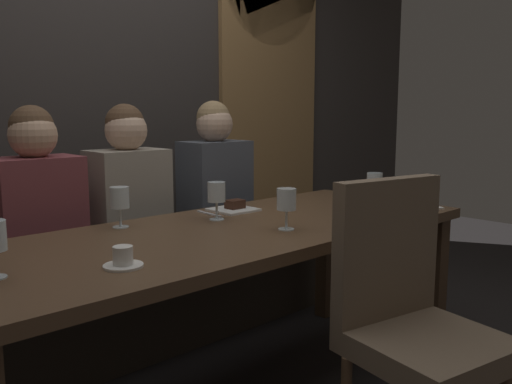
# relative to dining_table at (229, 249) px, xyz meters

# --- Properties ---
(back_wall_tiled) EXTENTS (6.00, 0.12, 3.00)m
(back_wall_tiled) POSITION_rel_dining_table_xyz_m (0.00, 1.22, 0.85)
(back_wall_tiled) COLOR #383330
(back_wall_tiled) RESTS_ON ground
(arched_door) EXTENTS (0.90, 0.05, 2.55)m
(arched_door) POSITION_rel_dining_table_xyz_m (1.35, 1.15, 0.71)
(arched_door) COLOR olive
(arched_door) RESTS_ON ground
(dining_table) EXTENTS (2.20, 0.84, 0.74)m
(dining_table) POSITION_rel_dining_table_xyz_m (0.00, 0.00, 0.00)
(dining_table) COLOR #493422
(dining_table) RESTS_ON ground
(banquette_bench) EXTENTS (2.50, 0.44, 0.45)m
(banquette_bench) POSITION_rel_dining_table_xyz_m (0.00, 0.70, -0.42)
(banquette_bench) COLOR #312A23
(banquette_bench) RESTS_ON ground
(chair_near_side) EXTENTS (0.51, 0.51, 0.98)m
(chair_near_side) POSITION_rel_dining_table_xyz_m (0.17, -0.72, -0.09)
(chair_near_side) COLOR brown
(chair_near_side) RESTS_ON ground
(diner_redhead) EXTENTS (0.36, 0.24, 0.78)m
(diner_redhead) POSITION_rel_dining_table_xyz_m (-0.49, 0.70, 0.17)
(diner_redhead) COLOR brown
(diner_redhead) RESTS_ON banquette_bench
(diner_bearded) EXTENTS (0.36, 0.24, 0.79)m
(diner_bearded) POSITION_rel_dining_table_xyz_m (-0.05, 0.70, 0.17)
(diner_bearded) COLOR #9E9384
(diner_bearded) RESTS_ON banquette_bench
(diner_far_end) EXTENTS (0.36, 0.24, 0.81)m
(diner_far_end) POSITION_rel_dining_table_xyz_m (0.49, 0.70, 0.18)
(diner_far_end) COLOR #4C515B
(diner_far_end) RESTS_ON banquette_bench
(wine_glass_far_right) EXTENTS (0.08, 0.08, 0.16)m
(wine_glass_far_right) POSITION_rel_dining_table_xyz_m (0.54, -0.32, 0.20)
(wine_glass_far_right) COLOR silver
(wine_glass_far_right) RESTS_ON dining_table
(wine_glass_center_back) EXTENTS (0.08, 0.08, 0.16)m
(wine_glass_center_back) POSITION_rel_dining_table_xyz_m (-0.31, 0.30, 0.20)
(wine_glass_center_back) COLOR silver
(wine_glass_center_back) RESTS_ON dining_table
(wine_glass_near_right) EXTENTS (0.08, 0.08, 0.16)m
(wine_glass_near_right) POSITION_rel_dining_table_xyz_m (0.07, 0.16, 0.20)
(wine_glass_near_right) COLOR silver
(wine_glass_near_right) RESTS_ON dining_table
(wine_glass_center_front) EXTENTS (0.08, 0.08, 0.16)m
(wine_glass_center_front) POSITION_rel_dining_table_xyz_m (0.15, -0.18, 0.20)
(wine_glass_center_front) COLOR silver
(wine_glass_center_front) RESTS_ON dining_table
(wine_glass_near_left) EXTENTS (0.08, 0.08, 0.16)m
(wine_glass_near_left) POSITION_rel_dining_table_xyz_m (0.85, -0.10, 0.20)
(wine_glass_near_left) COLOR silver
(wine_glass_near_left) RESTS_ON dining_table
(espresso_cup) EXTENTS (0.12, 0.12, 0.06)m
(espresso_cup) POSITION_rel_dining_table_xyz_m (-0.58, -0.20, 0.11)
(espresso_cup) COLOR white
(espresso_cup) RESTS_ON dining_table
(dessert_plate) EXTENTS (0.19, 0.19, 0.05)m
(dessert_plate) POSITION_rel_dining_table_xyz_m (0.26, 0.27, 0.10)
(dessert_plate) COLOR white
(dessert_plate) RESTS_ON dining_table
(fork_on_table) EXTENTS (0.02, 0.17, 0.01)m
(fork_on_table) POSITION_rel_dining_table_xyz_m (0.12, 0.28, 0.09)
(fork_on_table) COLOR silver
(fork_on_table) RESTS_ON dining_table
(folded_napkin) EXTENTS (0.14, 0.14, 0.01)m
(folded_napkin) POSITION_rel_dining_table_xyz_m (0.99, -0.31, 0.09)
(folded_napkin) COLOR silver
(folded_napkin) RESTS_ON dining_table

